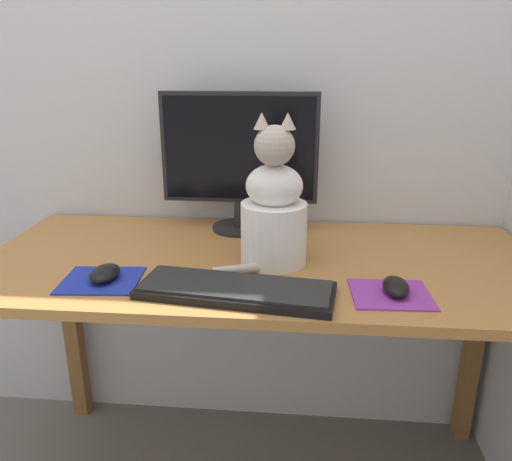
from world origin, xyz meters
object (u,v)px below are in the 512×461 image
Objects in this scene: cat at (274,210)px; computer_mouse_right at (396,287)px; monitor at (239,157)px; keyboard at (236,290)px; computer_mouse_left at (105,273)px.

computer_mouse_right is at bearing -29.91° from cat.
monitor is 1.03× the size of keyboard.
computer_mouse_left is 1.03× the size of computer_mouse_right.
computer_mouse_left is 0.26× the size of cat.
cat is at bearing -65.65° from monitor.
computer_mouse_left and computer_mouse_right have the same top height.
keyboard is 0.32m from computer_mouse_left.
monitor is at bearing 114.62° from cat.
computer_mouse_left is 0.66m from computer_mouse_right.
cat is (0.38, 0.15, 0.12)m from computer_mouse_left.
cat reaches higher than computer_mouse_left.
cat is at bearing 21.27° from computer_mouse_left.
computer_mouse_left is (-0.27, -0.41, -0.20)m from monitor.
monitor is 0.29m from cat.
computer_mouse_right is at bearing -46.64° from monitor.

